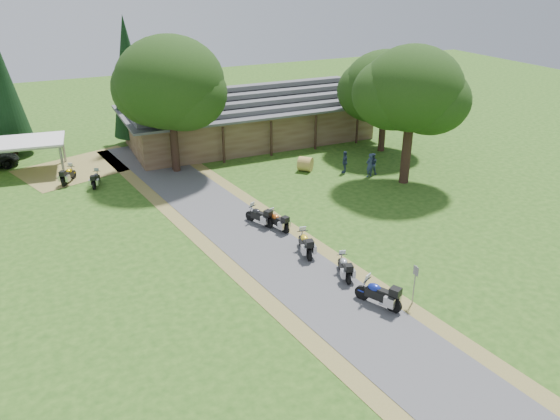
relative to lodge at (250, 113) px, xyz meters
name	(u,v)px	position (x,y,z in m)	size (l,w,h in m)	color
ground	(324,295)	(-6.00, -24.00, -2.45)	(120.00, 120.00, 0.00)	#254A14
driveway	(278,259)	(-6.50, -20.00, -2.45)	(46.00, 46.00, 0.00)	#414143
lodge	(250,113)	(0.00, 0.00, 0.00)	(21.40, 9.40, 4.90)	brown
carport	(26,157)	(-17.85, -0.43, -1.24)	(5.57, 3.72, 2.42)	silver
motorcycle_row_a	(378,293)	(-4.24, -25.80, -1.75)	(2.05, 0.67, 1.40)	#172697
motorcycle_row_b	(345,266)	(-4.30, -22.99, -1.86)	(1.73, 0.56, 1.18)	#A6A8AE
motorcycle_row_c	(305,242)	(-4.97, -20.09, -1.79)	(1.92, 0.63, 1.31)	yellow
motorcycle_row_d	(277,220)	(-5.12, -16.86, -1.86)	(1.73, 0.56, 1.18)	#BD581A
motorcycle_row_e	(259,215)	(-5.82, -15.80, -1.82)	(1.84, 0.60, 1.26)	black
motorcycle_carport_a	(68,174)	(-15.35, -3.92, -1.82)	(1.83, 0.60, 1.25)	#CAA000
motorcycle_carport_b	(96,178)	(-13.69, -5.41, -1.88)	(1.65, 0.54, 1.13)	slate
person_a	(370,163)	(4.49, -11.80, -1.42)	(0.59, 0.42, 2.06)	navy
person_b	(372,162)	(4.95, -11.45, -1.51)	(0.53, 0.38, 1.88)	navy
person_c	(345,160)	(3.30, -10.34, -1.48)	(0.55, 0.40, 1.93)	navy
hay_bale	(305,164)	(0.86, -8.77, -1.92)	(1.07, 1.07, 0.98)	olive
sign_post	(414,285)	(-2.70, -26.32, -1.47)	(0.35, 0.06, 1.96)	gray
oak_lodge_left	(171,100)	(-7.84, -4.83, 2.85)	(7.64, 7.64, 10.59)	black
oak_lodge_right	(385,100)	(8.73, -7.12, 1.76)	(6.82, 6.82, 8.42)	black
oak_driveway	(411,108)	(6.11, -13.75, 2.88)	(6.67, 6.67, 10.67)	black
cedar_near	(130,82)	(-9.26, 2.99, 2.82)	(3.41, 3.41, 10.55)	black
cedar_far	(3,91)	(-18.67, 4.50, 2.64)	(3.41, 3.41, 10.17)	black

